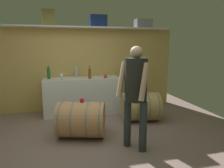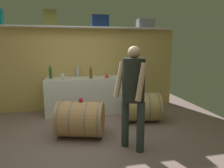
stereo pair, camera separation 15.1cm
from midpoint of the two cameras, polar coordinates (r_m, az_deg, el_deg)
name	(u,v)px [view 1 (the left image)]	position (r m, az deg, el deg)	size (l,w,h in m)	color
ground_plane	(83,133)	(4.10, -9.02, -13.02)	(6.38, 7.45, 0.02)	gray
back_wall_panel	(75,70)	(5.39, -10.92, 3.85)	(5.18, 0.10, 2.03)	tan
high_shelf_board	(74,27)	(5.23, -11.21, 14.97)	(4.77, 0.40, 0.03)	silver
toolcase_olive	(48,18)	(5.25, -17.90, 16.79)	(0.29, 0.29, 0.36)	olive
toolcase_navy	(98,21)	(5.31, -4.70, 16.76)	(0.41, 0.28, 0.28)	navy
toolcase_grey	(143,24)	(5.63, 7.70, 16.02)	(0.42, 0.25, 0.22)	gray
work_cabinet	(82,95)	(5.12, -8.92, -3.10)	(1.79, 0.66, 0.86)	silver
wine_bottle_amber	(90,73)	(4.85, -7.02, 2.97)	(0.07, 0.07, 0.31)	brown
wine_bottle_green	(49,73)	(5.02, -17.75, 2.91)	(0.07, 0.07, 0.31)	#275A28
wine_bottle_clear	(76,71)	(5.21, -10.60, 3.48)	(0.07, 0.07, 0.30)	#B7BABF
wine_glass	(61,76)	(4.82, -14.52, 2.22)	(0.08, 0.08, 0.14)	white
red_funnel	(105,76)	(4.96, -2.66, 2.31)	(0.11, 0.11, 0.11)	red
wine_barrel_near	(81,119)	(3.82, -9.49, -9.53)	(0.96, 0.83, 0.65)	tan
wine_barrel_far	(140,107)	(4.58, 6.85, -6.18)	(0.87, 0.72, 0.63)	tan
tasting_cup	(82,100)	(3.71, -9.41, -4.44)	(0.07, 0.07, 0.06)	red
winemaker_pouring	(135,87)	(3.17, 5.08, -0.96)	(0.48, 0.51, 1.61)	#2A3333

